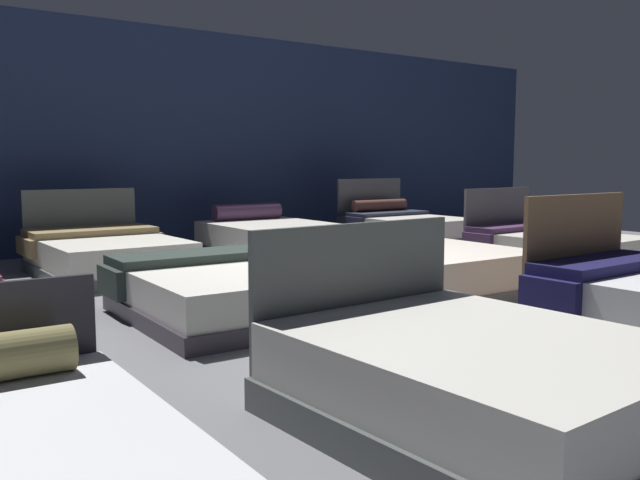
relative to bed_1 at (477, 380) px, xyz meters
The scene contains 9 objects.
ground_plane 3.22m from the bed_1, 67.32° to the left, with size 18.00×18.00×0.02m, color slate.
showroom_back_wall 8.27m from the bed_1, 81.24° to the left, with size 18.00×0.06×3.50m, color navy.
bed_1 is the anchor object (origin of this frame).
bed_5 3.00m from the bed_1, 88.31° to the left, with size 1.68×2.01×0.51m.
bed_6 3.80m from the bed_1, 50.36° to the left, with size 1.71×2.17×0.52m.
bed_7 5.66m from the bed_1, 31.90° to the left, with size 1.55×2.01×1.02m.
bed_9 5.93m from the bed_1, 89.93° to the left, with size 1.67×2.16×1.01m.
bed_10 6.35m from the bed_1, 67.92° to the left, with size 1.61×2.13×0.75m.
bed_11 7.59m from the bed_1, 50.27° to the left, with size 1.52×2.00×1.09m.
Camera 1 is at (-3.82, -5.22, 1.35)m, focal length 37.83 mm.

